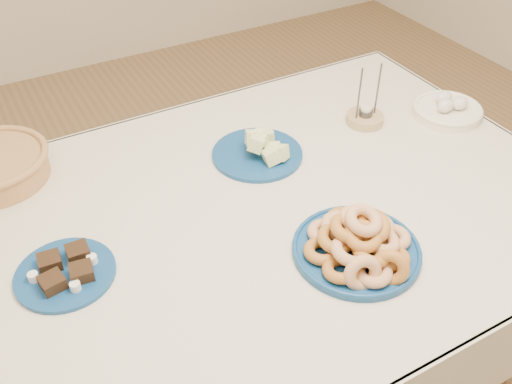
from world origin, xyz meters
TOP-DOWN VIEW (x-y plane):
  - ground at (0.00, 0.00)m, footprint 5.00×5.00m
  - dining_table at (0.00, 0.00)m, footprint 1.71×1.11m
  - donut_platter at (0.15, -0.25)m, footprint 0.38×0.38m
  - melon_plate at (0.15, 0.19)m, footprint 0.33×0.33m
  - brownie_plate at (-0.44, 0.01)m, footprint 0.24×0.24m
  - candle_holder at (0.51, 0.19)m, footprint 0.12×0.12m
  - egg_bowl at (0.75, 0.10)m, footprint 0.21×0.21m

SIDE VIEW (x-z plane):
  - ground at x=0.00m, z-range 0.00..0.00m
  - dining_table at x=0.00m, z-range 0.27..1.02m
  - brownie_plate at x=-0.44m, z-range 0.74..0.78m
  - candle_holder at x=0.51m, z-range 0.67..0.86m
  - egg_bowl at x=0.75m, z-range 0.74..0.81m
  - melon_plate at x=0.15m, z-range 0.73..0.82m
  - donut_platter at x=0.15m, z-range 0.72..0.85m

